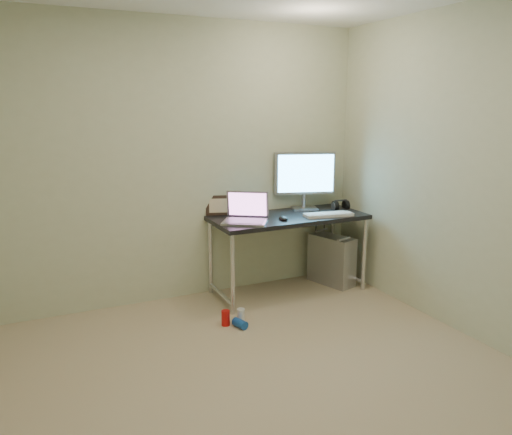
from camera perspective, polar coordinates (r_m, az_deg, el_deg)
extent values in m
plane|color=tan|center=(3.36, 1.30, -18.83)|extent=(3.50, 3.50, 0.00)
cube|color=beige|center=(4.53, -8.56, 6.13)|extent=(3.50, 0.02, 2.50)
cube|color=beige|center=(4.00, 24.54, 4.27)|extent=(0.02, 3.50, 2.50)
cube|color=black|center=(4.68, 3.73, -0.01)|extent=(1.45, 0.63, 0.04)
cylinder|color=silver|center=(4.26, -2.68, -6.55)|extent=(0.04, 0.04, 0.71)
cylinder|color=silver|center=(4.75, -5.25, -4.53)|extent=(0.04, 0.04, 0.71)
cylinder|color=silver|center=(4.92, 12.27, -4.18)|extent=(0.04, 0.04, 0.71)
cylinder|color=silver|center=(5.35, 8.69, -2.65)|extent=(0.04, 0.04, 0.71)
cylinder|color=silver|center=(4.59, -3.98, -8.75)|extent=(0.04, 0.55, 0.04)
cylinder|color=silver|center=(5.21, 10.28, -6.29)|extent=(0.04, 0.55, 0.04)
cube|color=#A5A4A9|center=(5.07, 8.63, -4.81)|extent=(0.33, 0.51, 0.49)
cylinder|color=#ABABB1|center=(4.84, 10.01, -2.45)|extent=(0.17, 0.07, 0.02)
cylinder|color=#ABABB1|center=(5.15, 7.53, -1.43)|extent=(0.17, 0.07, 0.02)
cylinder|color=black|center=(5.21, 6.66, -2.50)|extent=(0.01, 0.16, 0.69)
cylinder|color=black|center=(5.24, 7.61, -2.65)|extent=(0.02, 0.11, 0.71)
cylinder|color=red|center=(4.15, -3.49, -11.39)|extent=(0.09, 0.09, 0.13)
cylinder|color=white|center=(4.20, -1.74, -11.15)|extent=(0.07, 0.07, 0.12)
cylinder|color=#154AA9|center=(4.12, -1.84, -12.02)|extent=(0.11, 0.14, 0.07)
cube|color=#ABABB1|center=(4.36, -1.28, -0.52)|extent=(0.46, 0.43, 0.02)
cube|color=gray|center=(4.36, -1.28, -0.37)|extent=(0.40, 0.37, 0.00)
cube|color=#91929A|center=(4.48, -0.96, 1.54)|extent=(0.34, 0.25, 0.24)
cube|color=#874E82|center=(4.47, -0.92, 1.52)|extent=(0.31, 0.22, 0.21)
cube|color=#ABABB1|center=(4.97, 5.58, 1.05)|extent=(0.28, 0.24, 0.02)
cylinder|color=#ABABB1|center=(4.97, 5.47, 1.94)|extent=(0.04, 0.04, 0.13)
cube|color=#ABABB1|center=(4.92, 5.60, 5.06)|extent=(0.59, 0.21, 0.42)
cube|color=#54B7F5|center=(4.90, 5.74, 5.03)|extent=(0.53, 0.17, 0.36)
cube|color=silver|center=(4.69, 8.28, 0.33)|extent=(0.47, 0.22, 0.03)
ellipsoid|color=black|center=(4.82, 10.16, 0.69)|extent=(0.10, 0.14, 0.04)
ellipsoid|color=black|center=(4.49, 3.13, -0.01)|extent=(0.10, 0.14, 0.04)
cylinder|color=black|center=(5.01, 9.07, 1.28)|extent=(0.05, 0.10, 0.10)
cylinder|color=black|center=(5.08, 10.20, 1.39)|extent=(0.05, 0.10, 0.10)
cube|color=black|center=(5.04, 9.66, 1.94)|extent=(0.13, 0.03, 0.01)
cube|color=black|center=(4.67, -4.34, 1.39)|extent=(0.24, 0.14, 0.19)
cylinder|color=silver|center=(4.75, -2.18, 1.05)|extent=(0.01, 0.01, 0.10)
cylinder|color=silver|center=(4.73, -2.18, 1.77)|extent=(0.05, 0.04, 0.04)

